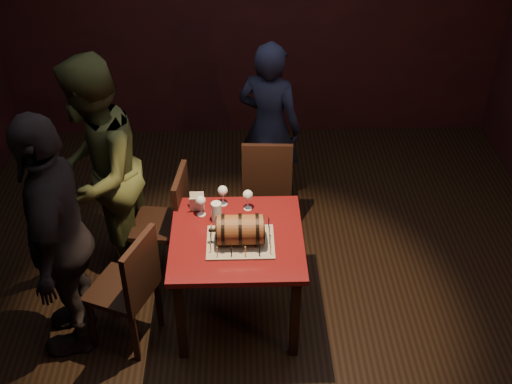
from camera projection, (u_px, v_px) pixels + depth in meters
room_shell at (261, 140)px, 4.10m from camera, size 5.04×5.04×2.80m
pub_table at (237, 248)px, 4.40m from camera, size 0.90×0.90×0.75m
cake_board at (240, 242)px, 4.28m from camera, size 0.45×0.35×0.01m
barrel_cake at (240, 230)px, 4.22m from camera, size 0.37×0.22×0.22m
birthday_candles at (240, 237)px, 4.25m from camera, size 0.40×0.30×0.09m
wine_glass_left at (201, 202)px, 4.46m from camera, size 0.07×0.07×0.16m
wine_glass_mid at (223, 191)px, 4.56m from camera, size 0.07×0.07×0.16m
wine_glass_right at (248, 196)px, 4.51m from camera, size 0.07×0.07×0.16m
pint_of_ale at (217, 212)px, 4.43m from camera, size 0.07×0.07×0.15m
menu_card at (197, 203)px, 4.53m from camera, size 0.10×0.05×0.13m
chair_back at (267, 181)px, 5.26m from camera, size 0.42×0.42×0.93m
chair_left_rear at (170, 218)px, 4.86m from camera, size 0.45×0.45×0.93m
chair_left_front at (131, 285)px, 4.28m from camera, size 0.52×0.52×0.93m
person_back at (269, 128)px, 5.46m from camera, size 0.67×0.57×1.55m
person_left_rear at (97, 174)px, 4.67m from camera, size 0.78×0.95×1.80m
person_left_front at (59, 237)px, 4.09m from camera, size 0.52×1.09×1.81m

